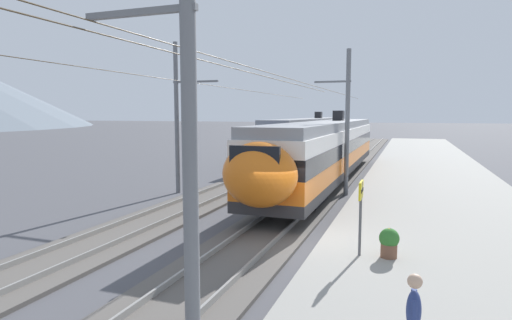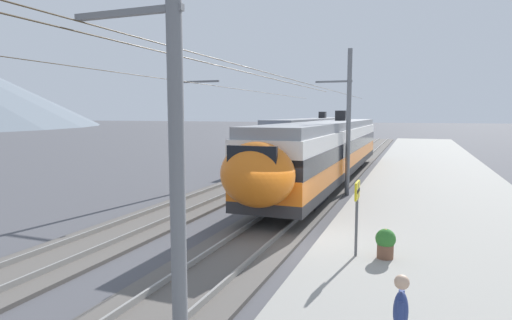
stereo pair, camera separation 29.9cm
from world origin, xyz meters
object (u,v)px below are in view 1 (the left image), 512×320
at_px(train_far_track, 309,135).
at_px(catenary_mast_west, 183,152).
at_px(catenary_mast_mid, 345,120).
at_px(platform_sign, 361,201).
at_px(catenary_mast_far_side, 179,116).
at_px(potted_plant_platform_edge, 389,241).
at_px(train_near_platform, 327,148).

xyz_separation_m(train_far_track, catenary_mast_west, (-36.52, -6.33, 1.54)).
relative_size(catenary_mast_mid, platform_sign, 17.85).
distance_m(catenary_mast_far_side, potted_plant_platform_edge, 14.20).
bearing_deg(train_near_platform, potted_plant_platform_edge, -162.46).
xyz_separation_m(catenary_mast_west, platform_sign, (6.48, -1.97, -1.90)).
bearing_deg(catenary_mast_west, train_near_platform, 4.31).
bearing_deg(platform_sign, train_near_platform, 14.32).
xyz_separation_m(train_near_platform, platform_sign, (-13.69, -3.49, -0.36)).
height_order(train_near_platform, catenary_mast_mid, catenary_mast_mid).
distance_m(train_near_platform, catenary_mast_west, 20.29).
height_order(platform_sign, potted_plant_platform_edge, platform_sign).
height_order(catenary_mast_far_side, potted_plant_platform_edge, catenary_mast_far_side).
bearing_deg(platform_sign, catenary_mast_west, 163.06).
bearing_deg(catenary_mast_far_side, train_near_platform, -50.88).
xyz_separation_m(catenary_mast_far_side, platform_sign, (-8.02, -10.47, -2.37)).
relative_size(train_far_track, catenary_mast_mid, 0.72).
height_order(catenary_mast_west, potted_plant_platform_edge, catenary_mast_west).
distance_m(train_near_platform, catenary_mast_mid, 3.93).
bearing_deg(train_far_track, catenary_mast_west, -170.17).
height_order(train_far_track, catenary_mast_mid, catenary_mast_mid).
bearing_deg(platform_sign, catenary_mast_far_side, 52.55).
bearing_deg(train_near_platform, catenary_mast_mid, -154.13).
bearing_deg(catenary_mast_mid, train_far_track, 18.01).
bearing_deg(train_far_track, platform_sign, -164.55).
xyz_separation_m(platform_sign, potted_plant_platform_edge, (0.10, -0.80, -1.11)).
distance_m(train_near_platform, potted_plant_platform_edge, 14.32).
bearing_deg(catenary_mast_west, catenary_mast_mid, -0.02).
distance_m(catenary_mast_west, catenary_mast_far_side, 16.81).
height_order(train_far_track, catenary_mast_far_side, catenary_mast_far_side).
xyz_separation_m(train_near_platform, catenary_mast_far_side, (-5.67, 6.98, 2.01)).
relative_size(catenary_mast_west, catenary_mast_mid, 1.00).
height_order(train_far_track, potted_plant_platform_edge, train_far_track).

